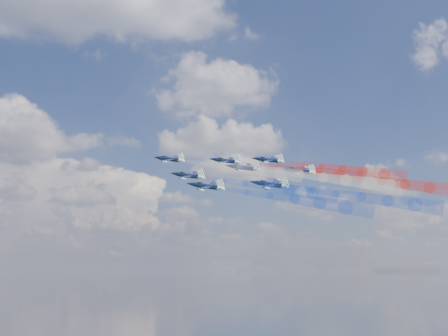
{
  "coord_description": "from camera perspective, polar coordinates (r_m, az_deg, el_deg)",
  "views": [
    {
      "loc": [
        -39.89,
        -178.73,
        123.51
      ],
      "look_at": [
        -13.35,
        -7.42,
        156.73
      ],
      "focal_mm": 43.33,
      "sensor_mm": 36.0,
      "label": 1
    }
  ],
  "objects": [
    {
      "name": "jet_lead",
      "position": [
        187.6,
        -5.7,
        0.93
      ],
      "size": [
        16.77,
        16.05,
        9.5
      ],
      "primitive_type": null,
      "rotation": [
        0.21,
        -0.38,
        0.92
      ],
      "color": "black"
    },
    {
      "name": "trail_inner_right",
      "position": [
        179.89,
        7.83,
        -0.16
      ],
      "size": [
        36.94,
        27.15,
        13.62
      ],
      "primitive_type": null,
      "rotation": [
        0.21,
        -0.38,
        0.92
      ],
      "color": "red"
    },
    {
      "name": "trail_rear_right",
      "position": [
        172.19,
        16.29,
        -1.34
      ],
      "size": [
        36.94,
        27.15,
        13.62
      ],
      "primitive_type": null,
      "rotation": [
        0.21,
        -0.38,
        0.92
      ],
      "color": "red"
    },
    {
      "name": "trail_outer_right",
      "position": [
        185.69,
        12.35,
        -0.06
      ],
      "size": [
        36.94,
        27.15,
        13.62
      ],
      "primitive_type": null,
      "rotation": [
        0.21,
        -0.38,
        0.92
      ],
      "color": "red"
    },
    {
      "name": "jet_inner_right",
      "position": [
        189.64,
        0.22,
        0.77
      ],
      "size": [
        16.77,
        16.05,
        9.5
      ],
      "primitive_type": null,
      "rotation": [
        0.21,
        -0.38,
        0.92
      ],
      "color": "black"
    },
    {
      "name": "trail_inner_left",
      "position": [
        159.21,
        4.55,
        -1.96
      ],
      "size": [
        36.94,
        27.15,
        13.62
      ],
      "primitive_type": null,
      "rotation": [
        0.21,
        -0.38,
        0.92
      ],
      "color": "blue"
    },
    {
      "name": "jet_rear_left",
      "position": [
        158.49,
        4.92,
        -1.74
      ],
      "size": [
        16.77,
        16.05,
        9.5
      ],
      "primitive_type": null,
      "rotation": [
        0.21,
        -0.38,
        0.92
      ],
      "color": "black"
    },
    {
      "name": "trail_rear_left",
      "position": [
        151.32,
        14.31,
        -2.98
      ],
      "size": [
        36.94,
        27.15,
        13.62
      ],
      "primitive_type": null,
      "rotation": [
        0.21,
        -0.38,
        0.92
      ],
      "color": "blue"
    },
    {
      "name": "trail_center_third",
      "position": [
        166.35,
        10.43,
        -1.01
      ],
      "size": [
        36.94,
        27.15,
        13.62
      ],
      "primitive_type": null,
      "rotation": [
        0.21,
        -0.38,
        0.92
      ],
      "color": "white"
    },
    {
      "name": "jet_center_third",
      "position": [
        175.1,
        2.08,
        0.05
      ],
      "size": [
        16.77,
        16.05,
        9.5
      ],
      "primitive_type": null,
      "rotation": [
        0.21,
        -0.38,
        0.92
      ],
      "color": "black"
    },
    {
      "name": "trail_lead",
      "position": [
        175.32,
        1.68,
        -0.0
      ],
      "size": [
        36.94,
        27.15,
        13.62
      ],
      "primitive_type": null,
      "rotation": [
        0.21,
        -0.38,
        0.92
      ],
      "color": "white"
    },
    {
      "name": "trail_outer_left",
      "position": [
        145.59,
        7.43,
        -3.28
      ],
      "size": [
        36.94,
        27.15,
        13.62
      ],
      "primitive_type": null,
      "rotation": [
        0.21,
        -0.38,
        0.92
      ],
      "color": "blue"
    },
    {
      "name": "jet_outer_left",
      "position": [
        155.7,
        -1.83,
        -1.93
      ],
      "size": [
        16.77,
        16.05,
        9.5
      ],
      "primitive_type": null,
      "rotation": [
        0.21,
        -0.38,
        0.92
      ],
      "color": "black"
    },
    {
      "name": "jet_rear_right",
      "position": [
        178.33,
        7.9,
        -0.31
      ],
      "size": [
        16.77,
        16.05,
        9.5
      ],
      "primitive_type": null,
      "rotation": [
        0.21,
        -0.38,
        0.92
      ],
      "color": "black"
    },
    {
      "name": "jet_inner_left",
      "position": [
        170.41,
        -3.76,
        -0.8
      ],
      "size": [
        16.77,
        16.05,
        9.5
      ],
      "primitive_type": null,
      "rotation": [
        0.21,
        -0.38,
        0.92
      ],
      "color": "black"
    },
    {
      "name": "jet_outer_right",
      "position": [
        193.48,
        4.73,
        0.85
      ],
      "size": [
        16.77,
        16.05,
        9.5
      ],
      "primitive_type": null,
      "rotation": [
        0.21,
        -0.38,
        0.92
      ],
      "color": "black"
    }
  ]
}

